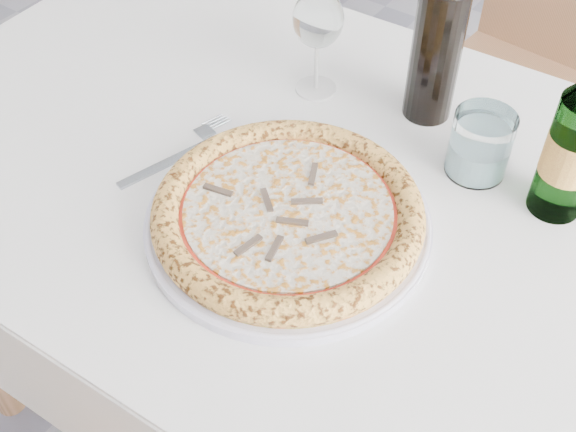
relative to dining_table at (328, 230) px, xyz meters
The scene contains 10 objects.
floor 0.70m from the dining_table, 165.33° to the right, with size 5.00×6.00×0.02m, color slate.
dining_table is the anchor object (origin of this frame).
chair_far 0.82m from the dining_table, 85.80° to the left, with size 0.47×0.47×0.93m.
plate 0.14m from the dining_table, 90.00° to the right, with size 0.36×0.36×0.02m.
pizza 0.16m from the dining_table, 90.00° to the right, with size 0.34×0.34×0.04m.
fork 0.24m from the dining_table, 159.69° to the right, with size 0.05×0.21×0.00m.
wine_glass 0.30m from the dining_table, 129.27° to the left, with size 0.07×0.07×0.17m.
tumbler 0.24m from the dining_table, 42.53° to the left, with size 0.08×0.08×0.09m.
beer_bottle 0.35m from the dining_table, 26.54° to the left, with size 0.07×0.07×0.27m.
wine_bottle 0.31m from the dining_table, 81.14° to the left, with size 0.07×0.07×0.29m.
Camera 1 is at (0.56, -0.56, 1.43)m, focal length 45.00 mm.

